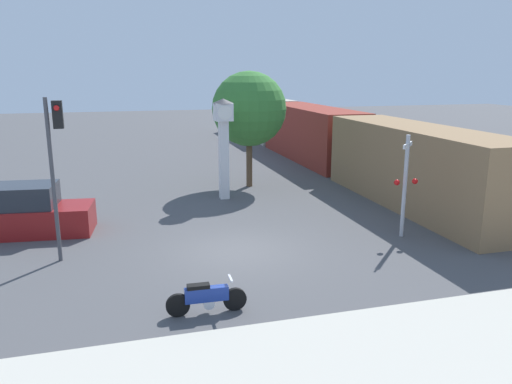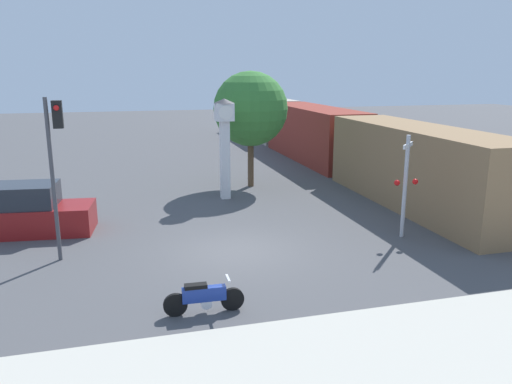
% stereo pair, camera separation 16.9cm
% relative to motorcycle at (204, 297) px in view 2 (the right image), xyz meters
% --- Properties ---
extents(ground_plane, '(120.00, 120.00, 0.00)m').
position_rel_motorcycle_xyz_m(ground_plane, '(1.69, 3.92, -0.41)').
color(ground_plane, '#4C4C4F').
extents(motorcycle, '(1.95, 0.42, 0.86)m').
position_rel_motorcycle_xyz_m(motorcycle, '(0.00, 0.00, 0.00)').
color(motorcycle, black).
rests_on(motorcycle, ground_plane).
extents(clock_tower, '(0.92, 0.92, 4.50)m').
position_rel_motorcycle_xyz_m(clock_tower, '(2.74, 10.78, 2.54)').
color(clock_tower, white).
rests_on(clock_tower, ground_plane).
extents(freight_train, '(2.80, 35.76, 3.40)m').
position_rel_motorcycle_xyz_m(freight_train, '(10.42, 19.45, 1.29)').
color(freight_train, olive).
rests_on(freight_train, ground_plane).
extents(traffic_light, '(0.50, 0.35, 4.95)m').
position_rel_motorcycle_xyz_m(traffic_light, '(-3.59, 4.60, 2.95)').
color(traffic_light, '#47474C').
rests_on(traffic_light, ground_plane).
extents(railroad_crossing_signal, '(0.90, 0.82, 3.58)m').
position_rel_motorcycle_xyz_m(railroad_crossing_signal, '(7.63, 3.84, 1.55)').
color(railroad_crossing_signal, '#B7B7BC').
rests_on(railroad_crossing_signal, ground_plane).
extents(street_tree, '(3.64, 3.64, 5.69)m').
position_rel_motorcycle_xyz_m(street_tree, '(4.47, 12.86, 3.44)').
color(street_tree, brown).
rests_on(street_tree, ground_plane).
extents(parked_car, '(4.37, 2.25, 1.80)m').
position_rel_motorcycle_xyz_m(parked_car, '(-5.00, 7.66, 0.34)').
color(parked_car, maroon).
rests_on(parked_car, ground_plane).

